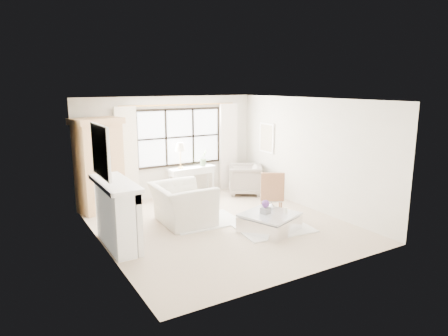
{
  "coord_description": "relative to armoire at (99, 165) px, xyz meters",
  "views": [
    {
      "loc": [
        -4.14,
        -7.15,
        3.0
      ],
      "look_at": [
        0.2,
        0.2,
        1.21
      ],
      "focal_mm": 32.0,
      "sensor_mm": 36.0,
      "label": 1
    }
  ],
  "objects": [
    {
      "name": "club_armchair",
      "position": [
        1.32,
        -1.79,
        -0.7
      ],
      "size": [
        1.2,
        1.36,
        0.87
      ],
      "primitive_type": "imported",
      "rotation": [
        0.0,
        0.0,
        1.55
      ],
      "color": "beige",
      "rests_on": "floor"
    },
    {
      "name": "mirror_frame",
      "position": [
        -0.49,
        -2.33,
        0.7
      ],
      "size": [
        0.05,
        1.15,
        0.95
      ],
      "primitive_type": "cube",
      "color": "white",
      "rests_on": "wall_left"
    },
    {
      "name": "floor",
      "position": [
        1.98,
        -2.33,
        -1.14
      ],
      "size": [
        5.5,
        5.5,
        0.0
      ],
      "primitive_type": "plane",
      "color": "#C2AA90",
      "rests_on": "ground"
    },
    {
      "name": "wall_back",
      "position": [
        1.98,
        0.42,
        0.21
      ],
      "size": [
        5.0,
        0.0,
        5.0
      ],
      "primitive_type": "plane",
      "rotation": [
        1.57,
        0.0,
        0.0
      ],
      "color": "beige",
      "rests_on": "ground"
    },
    {
      "name": "coffee_table",
      "position": [
        2.67,
        -3.17,
        -0.96
      ],
      "size": [
        1.28,
        1.28,
        0.38
      ],
      "rotation": [
        0.0,
        0.0,
        0.35
      ],
      "color": "silver",
      "rests_on": "floor"
    },
    {
      "name": "wall_front",
      "position": [
        1.98,
        -5.08,
        0.21
      ],
      "size": [
        5.0,
        0.0,
        5.0
      ],
      "primitive_type": "plane",
      "rotation": [
        -1.57,
        0.0,
        0.0
      ],
      "color": "beige",
      "rests_on": "ground"
    },
    {
      "name": "art_frame",
      "position": [
        4.45,
        -0.63,
        0.41
      ],
      "size": [
        0.04,
        0.62,
        0.82
      ],
      "primitive_type": "cube",
      "color": "white",
      "rests_on": "wall_right"
    },
    {
      "name": "console_lamp",
      "position": [
        2.16,
        0.12,
        0.22
      ],
      "size": [
        0.28,
        0.28,
        0.69
      ],
      "color": "#BC8A41",
      "rests_on": "console_table"
    },
    {
      "name": "planter_flowers",
      "position": [
        2.59,
        -3.12,
        -0.55
      ],
      "size": [
        0.16,
        0.16,
        0.16
      ],
      "primitive_type": "sphere",
      "color": "#5B317B",
      "rests_on": "planter_box"
    },
    {
      "name": "coffee_vase",
      "position": [
        2.87,
        -2.95,
        -0.68
      ],
      "size": [
        0.15,
        0.15,
        0.16
      ],
      "primitive_type": "imported",
      "rotation": [
        0.0,
        0.0,
        0.02
      ],
      "color": "silver",
      "rests_on": "coffee_table"
    },
    {
      "name": "side_table",
      "position": [
        1.77,
        -1.11,
        -0.81
      ],
      "size": [
        0.4,
        0.4,
        0.51
      ],
      "color": "white",
      "rests_on": "floor"
    },
    {
      "name": "window_frame",
      "position": [
        2.28,
        0.39,
        0.46
      ],
      "size": [
        2.5,
        0.04,
        1.5
      ],
      "primitive_type": null,
      "color": "black",
      "rests_on": "wall_back"
    },
    {
      "name": "french_chair",
      "position": [
        3.22,
        -2.5,
        -0.83
      ],
      "size": [
        0.67,
        0.67,
        1.08
      ],
      "rotation": [
        0.0,
        0.0,
        2.57
      ],
      "color": "#AE7249",
      "rests_on": "floor"
    },
    {
      "name": "curtain_right",
      "position": [
        3.78,
        0.32,
        0.1
      ],
      "size": [
        0.55,
        0.1,
        2.47
      ],
      "primitive_type": "cube",
      "color": "white",
      "rests_on": "ground"
    },
    {
      "name": "orchid_plant",
      "position": [
        2.84,
        0.1,
        -0.12
      ],
      "size": [
        0.31,
        0.3,
        0.44
      ],
      "primitive_type": "imported",
      "rotation": [
        0.0,
        0.0,
        0.69
      ],
      "color": "#607E54",
      "rests_on": "console_table"
    },
    {
      "name": "wall_right",
      "position": [
        4.48,
        -2.33,
        0.21
      ],
      "size": [
        0.0,
        5.5,
        5.5
      ],
      "primitive_type": "plane",
      "rotation": [
        1.57,
        0.0,
        -1.57
      ],
      "color": "beige",
      "rests_on": "ground"
    },
    {
      "name": "wall_left",
      "position": [
        -0.52,
        -2.33,
        0.21
      ],
      "size": [
        0.0,
        5.5,
        5.5
      ],
      "primitive_type": "plane",
      "rotation": [
        1.57,
        0.0,
        1.57
      ],
      "color": "silver",
      "rests_on": "ground"
    },
    {
      "name": "ceiling",
      "position": [
        1.98,
        -2.33,
        1.56
      ],
      "size": [
        5.5,
        5.5,
        0.0
      ],
      "primitive_type": "plane",
      "rotation": [
        3.14,
        0.0,
        0.0
      ],
      "color": "white",
      "rests_on": "ground"
    },
    {
      "name": "planter_box",
      "position": [
        2.59,
        -3.12,
        -0.7
      ],
      "size": [
        0.21,
        0.21,
        0.13
      ],
      "primitive_type": "cube",
      "rotation": [
        0.0,
        0.0,
        0.25
      ],
      "color": "slate",
      "rests_on": "coffee_table"
    },
    {
      "name": "curtain_rod",
      "position": [
        2.28,
        0.34,
        1.33
      ],
      "size": [
        3.3,
        0.04,
        0.04
      ],
      "primitive_type": "cylinder",
      "rotation": [
        0.0,
        1.57,
        0.0
      ],
      "color": "#C78D45",
      "rests_on": "wall_back"
    },
    {
      "name": "window_pane",
      "position": [
        2.28,
        0.4,
        0.46
      ],
      "size": [
        2.4,
        0.02,
        1.5
      ],
      "primitive_type": "cube",
      "color": "silver",
      "rests_on": "wall_back"
    },
    {
      "name": "fireplace",
      "position": [
        -0.3,
        -2.33,
        -0.49
      ],
      "size": [
        0.58,
        1.66,
        1.26
      ],
      "color": "white",
      "rests_on": "ground"
    },
    {
      "name": "rug_right",
      "position": [
        2.83,
        -3.1,
        -1.13
      ],
      "size": [
        1.66,
        1.33,
        0.03
      ],
      "primitive_type": "cube",
      "rotation": [
        0.0,
        0.0,
        -0.12
      ],
      "color": "white",
      "rests_on": "floor"
    },
    {
      "name": "mantel_lamp",
      "position": [
        -0.24,
        -1.6,
        0.51
      ],
      "size": [
        0.22,
        0.22,
        0.51
      ],
      "color": "black",
      "rests_on": "fireplace"
    },
    {
      "name": "armoire",
      "position": [
        0.0,
        0.0,
        0.0
      ],
      "size": [
        1.26,
        0.97,
        2.24
      ],
      "rotation": [
        0.0,
        0.0,
        0.27
      ],
      "color": "tan",
      "rests_on": "floor"
    },
    {
      "name": "wingback_chair",
      "position": [
        3.84,
        -0.47,
        -0.73
      ],
      "size": [
        1.23,
        1.22,
        0.82
      ],
      "primitive_type": "imported",
      "rotation": [
        0.0,
        0.0,
        -2.12
      ],
      "color": "gray",
      "rests_on": "floor"
    },
    {
      "name": "curtain_left",
      "position": [
        0.78,
        0.32,
        0.1
      ],
      "size": [
        0.55,
        0.1,
        2.47
      ],
      "primitive_type": "cube",
      "color": "white",
      "rests_on": "ground"
    },
    {
      "name": "art_canvas",
      "position": [
        4.43,
        -0.63,
        0.41
      ],
      "size": [
        0.01,
        0.52,
        0.72
      ],
      "primitive_type": "cube",
      "color": "#C4B698",
      "rests_on": "wall_right"
    },
    {
      "name": "mirror_glass",
      "position": [
        -0.46,
        -2.33,
        0.7
      ],
      "size": [
        0.02,
        1.0,
        0.8
      ],
      "primitive_type": "cube",
      "color": "silver",
      "rests_on": "wall_left"
    },
    {
      "name": "pillar_candle",
      "position": [
        2.97,
        -3.32,
        -0.7
      ],
      "size": [
        0.08,
        0.08,
        0.12
      ],
      "primitive_type": "cylinder",
      "color": "#EDE7CF",
      "rests_on": "coffee_table"
    },
    {
      "name": "rug_left",
      "position": [
        1.75,
        -1.97,
        -1.13
      ],
      "size": [
        1.58,
        1.15,
        0.03
      ],
      "primitive_type": "cube",
      "rotation": [
        0.0,
        0.0,
        -0.04
      ],
      "color": "white",
      "rests_on": "floor"
    },
    {
      "name": "console_table",
      "position": [
        2.48,
        0.12,
        -0.74
      ],
      "size": [
        1.33,
        0.54,
        0.8
      ],
      "rotation": [
        0.0,
        0.0,
        0.07
      ],
      "color": "silver",
      "rests_on": "floor"
    }
  ]
}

